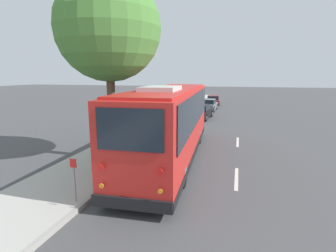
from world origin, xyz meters
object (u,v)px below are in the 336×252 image
(parked_sedan_gray, at_px, (209,105))
(sign_post_far, at_px, (99,169))
(fire_hydrant, at_px, (176,118))
(sign_post_near, at_px, (74,180))
(parked_sedan_maroon, at_px, (213,100))
(street_tree, at_px, (109,22))
(shuttle_bus, at_px, (171,120))
(parked_sedan_black, at_px, (201,112))

(parked_sedan_gray, relative_size, sign_post_far, 4.10)
(fire_hydrant, bearing_deg, sign_post_near, -179.56)
(parked_sedan_gray, height_order, sign_post_near, sign_post_near)
(parked_sedan_maroon, relative_size, street_tree, 0.50)
(shuttle_bus, relative_size, sign_post_far, 11.20)
(parked_sedan_gray, bearing_deg, shuttle_bus, -176.45)
(sign_post_near, bearing_deg, parked_sedan_gray, -3.70)
(street_tree, distance_m, fire_hydrant, 11.35)
(sign_post_far, bearing_deg, parked_sedan_maroon, -2.91)
(sign_post_near, xyz_separation_m, sign_post_far, (1.53, 0.00, -0.21))
(parked_sedan_black, bearing_deg, street_tree, 174.04)
(parked_sedan_gray, distance_m, sign_post_far, 22.31)
(shuttle_bus, xyz_separation_m, street_tree, (-0.53, 2.77, 4.51))
(parked_sedan_black, bearing_deg, parked_sedan_maroon, 5.04)
(parked_sedan_gray, bearing_deg, sign_post_far, 178.96)
(parked_sedan_gray, height_order, street_tree, street_tree)
(sign_post_near, bearing_deg, fire_hydrant, 0.44)
(fire_hydrant, bearing_deg, sign_post_far, -179.50)
(street_tree, bearing_deg, parked_sedan_black, -10.90)
(parked_sedan_black, bearing_deg, parked_sedan_gray, 4.27)
(sign_post_far, bearing_deg, shuttle_bus, -24.59)
(parked_sedan_black, bearing_deg, shuttle_bus, -173.80)
(parked_sedan_gray, xyz_separation_m, sign_post_far, (-22.25, 1.54, 0.06))
(parked_sedan_gray, bearing_deg, fire_hydrant, 172.90)
(street_tree, bearing_deg, shuttle_bus, -79.12)
(sign_post_near, bearing_deg, parked_sedan_black, -4.73)
(shuttle_bus, xyz_separation_m, parked_sedan_black, (12.41, 0.27, -1.36))
(shuttle_bus, relative_size, parked_sedan_maroon, 2.52)
(shuttle_bus, relative_size, fire_hydrant, 14.29)
(shuttle_bus, distance_m, sign_post_far, 4.39)
(parked_sedan_gray, relative_size, fire_hydrant, 5.23)
(sign_post_near, distance_m, sign_post_far, 1.55)
(shuttle_bus, xyz_separation_m, sign_post_near, (-5.34, 1.74, -1.10))
(parked_sedan_black, distance_m, parked_sedan_gray, 6.03)
(shuttle_bus, distance_m, sign_post_near, 5.72)
(street_tree, bearing_deg, sign_post_near, -167.98)
(sign_post_near, relative_size, sign_post_far, 1.36)
(parked_sedan_maroon, distance_m, street_tree, 25.93)
(parked_sedan_maroon, bearing_deg, sign_post_far, 172.87)
(parked_sedan_black, distance_m, parked_sedan_maroon, 12.18)
(sign_post_far, bearing_deg, street_tree, 17.36)
(street_tree, xyz_separation_m, sign_post_far, (-3.28, -1.02, -5.81))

